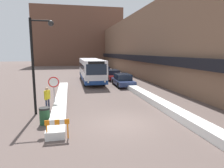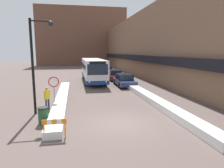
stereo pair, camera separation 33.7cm
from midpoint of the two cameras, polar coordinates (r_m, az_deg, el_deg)
name	(u,v)px [view 1 (the left image)]	position (r m, az deg, el deg)	size (l,w,h in m)	color
ground_plane	(123,123)	(11.50, 2.31, -11.16)	(160.00, 160.00, 0.00)	brown
building_row_right	(142,46)	(36.71, 8.38, 10.77)	(5.50, 60.00, 10.18)	brown
building_backdrop_far	(78,37)	(63.13, -9.73, 13.05)	(26.00, 8.00, 16.78)	brown
snow_bank_left	(61,99)	(16.91, -14.80, -4.11)	(0.90, 15.11, 0.39)	silver
snow_bank_right	(149,97)	(17.06, 9.97, -3.70)	(0.90, 18.12, 0.46)	silver
city_bus	(91,70)	(26.84, -6.32, 4.12)	(2.57, 11.06, 3.02)	silver
parked_car_front	(123,80)	(23.44, 2.70, 1.15)	(1.92, 4.46, 1.42)	navy
parked_car_middle	(113,75)	(29.02, -0.18, 2.68)	(1.92, 4.89, 1.40)	maroon
parked_car_back	(104,70)	(35.96, -2.49, 3.93)	(1.85, 4.40, 1.40)	maroon
stop_sign	(54,85)	(15.03, -16.92, -0.35)	(0.76, 0.08, 2.22)	gray
street_lamp	(37,56)	(13.42, -21.25, 7.55)	(1.46, 0.36, 6.02)	black
pedestrian	(47,97)	(14.35, -18.66, -3.42)	(0.37, 0.49, 1.64)	#333851
trash_bin	(45,116)	(11.87, -19.46, -8.58)	(0.59, 0.59, 0.95)	#234C2D
construction_barricade	(57,125)	(9.69, -16.37, -11.28)	(1.10, 0.06, 0.94)	orange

